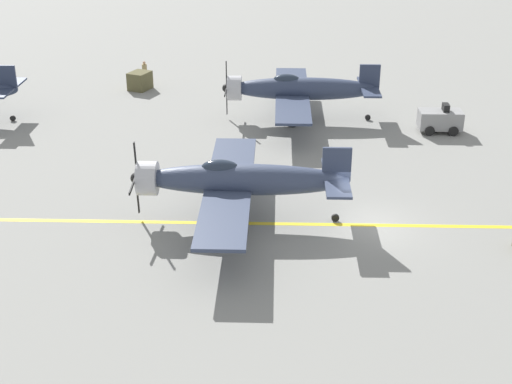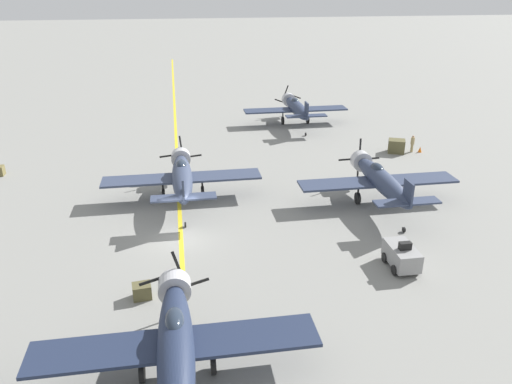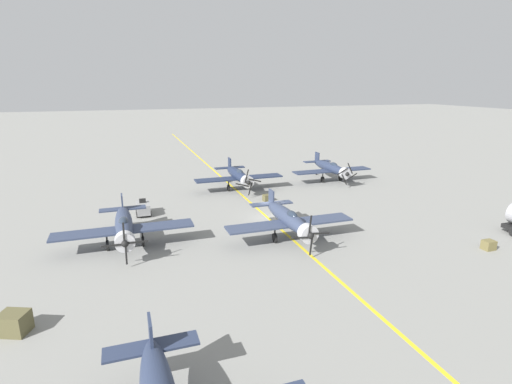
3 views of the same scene
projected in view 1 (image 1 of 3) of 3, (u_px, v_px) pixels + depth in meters
ground_plane at (363, 225)px, 32.59m from camera, size 400.00×400.00×0.00m
taxiway_stripe at (363, 225)px, 32.59m from camera, size 0.30×160.00×0.01m
airplane_mid_right at (298, 89)px, 45.29m from camera, size 12.00×9.98×3.80m
airplane_mid_center at (236, 180)px, 32.23m from camera, size 12.00×9.98×3.80m
tow_tractor at (440, 120)px, 43.64m from camera, size 1.57×2.60×1.79m
ground_crew_walking at (145, 71)px, 53.34m from camera, size 0.37×0.37×1.69m
supply_crate_by_tanker at (140, 81)px, 52.01m from camera, size 1.93×1.80×1.29m
traffic_cone at (149, 77)px, 54.32m from camera, size 0.36×0.36×0.55m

